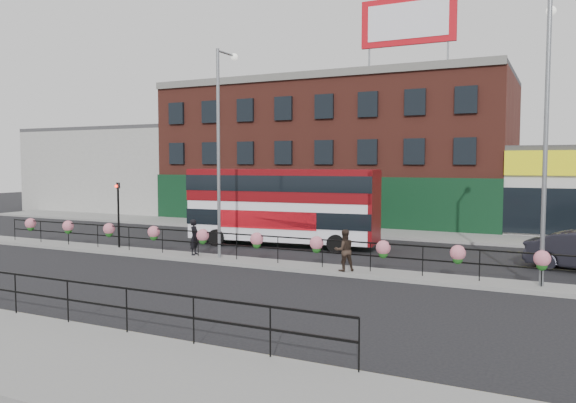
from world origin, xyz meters
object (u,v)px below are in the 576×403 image
at_px(pedestrian_a, 194,237).
at_px(lamp_column_west, 221,135).
at_px(double_decker_bus, 283,199).
at_px(pedestrian_b, 344,250).
at_px(lamp_column_east, 547,116).

height_order(pedestrian_a, lamp_column_west, lamp_column_west).
xyz_separation_m(double_decker_bus, pedestrian_b, (5.43, -5.53, -1.49)).
bearing_deg(pedestrian_a, lamp_column_east, -102.13).
bearing_deg(lamp_column_east, double_decker_bus, 158.86).
distance_m(pedestrian_b, lamp_column_west, 7.58).
bearing_deg(pedestrian_a, pedestrian_b, -107.29).
xyz_separation_m(pedestrian_b, lamp_column_east, (6.92, 0.75, 4.92)).
xyz_separation_m(pedestrian_a, lamp_column_west, (1.42, 0.09, 4.58)).
bearing_deg(lamp_column_west, double_decker_bus, 83.38).
bearing_deg(pedestrian_b, pedestrian_a, -42.11).
bearing_deg(pedestrian_b, lamp_column_east, 148.58).
height_order(double_decker_bus, lamp_column_west, lamp_column_west).
height_order(double_decker_bus, lamp_column_east, lamp_column_east).
height_order(double_decker_bus, pedestrian_b, double_decker_bus).
distance_m(double_decker_bus, pedestrian_b, 7.89).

